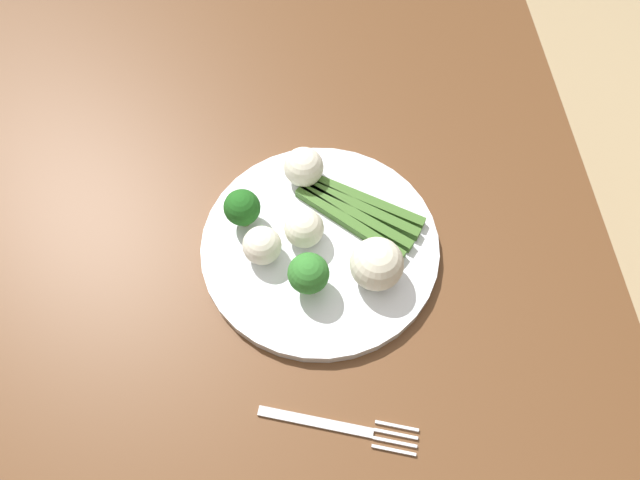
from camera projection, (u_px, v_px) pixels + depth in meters
name	position (u px, v px, depth m)	size (l,w,h in m)	color
ground_plane	(294.00, 402.00, 1.35)	(6.00, 6.00, 0.02)	tan
dining_table	(276.00, 288.00, 0.79)	(1.35, 0.82, 0.73)	brown
plate	(320.00, 245.00, 0.69)	(0.28, 0.28, 0.01)	white
asparagus_bundle	(358.00, 212.00, 0.70)	(0.13, 0.15, 0.01)	#3D6626
broccoli_right	(242.00, 208.00, 0.67)	(0.04, 0.04, 0.05)	#4C7F2B
broccoli_near_center	(308.00, 274.00, 0.63)	(0.05, 0.05, 0.06)	#609E3D
cauliflower_back	(262.00, 245.00, 0.66)	(0.04, 0.04, 0.04)	white
cauliflower_edge	(377.00, 264.00, 0.64)	(0.06, 0.06, 0.06)	silver
cauliflower_mid	(304.00, 228.00, 0.67)	(0.05, 0.05, 0.05)	silver
cauliflower_outer_edge	(304.00, 167.00, 0.71)	(0.05, 0.05, 0.05)	white
fork	(340.00, 427.00, 0.60)	(0.06, 0.16, 0.00)	silver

